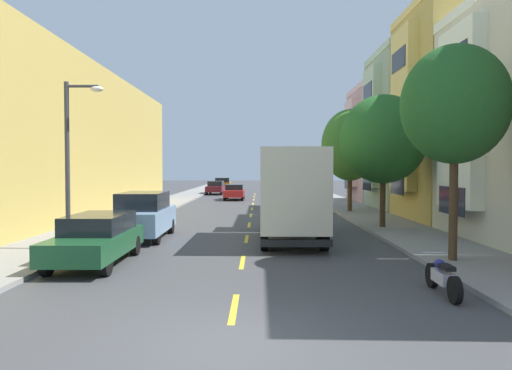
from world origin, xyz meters
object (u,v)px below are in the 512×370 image
Objects in this scene: street_tree_nearest at (455,105)px; parked_sedan_black at (294,189)px; parked_pickup_orange at (223,185)px; street_lamp at (72,151)px; moving_red_sedan at (234,192)px; street_tree_third at (350,145)px; parked_hatchback_white at (310,197)px; parked_suv_sky at (143,215)px; delivery_box_truck at (291,190)px; street_tree_second at (383,139)px; parked_wagon_burgundy at (216,187)px; parked_motorcycle at (443,277)px; parked_wagon_forest at (97,238)px.

street_tree_nearest is 38.03m from parked_sedan_black.
street_lamp is at bearing -92.11° from parked_pickup_orange.
parked_pickup_orange is 17.87m from moving_red_sedan.
parked_pickup_orange is at bearing 108.74° from street_tree_third.
parked_sedan_black is at bearing 90.39° from parked_hatchback_white.
street_tree_third is (0.00, 16.79, -0.40)m from street_tree_nearest.
delivery_box_truck is at bearing -3.43° from parked_suv_sky.
street_tree_nearest is 31.75m from moving_red_sedan.
parked_suv_sky is (-10.69, 5.37, -3.84)m from street_tree_nearest.
parked_suv_sky is at bearing -164.20° from street_tree_second.
street_tree_third is 33.27m from parked_pickup_orange.
street_tree_nearest reaches higher than street_tree_second.
moving_red_sedan is (-8.20, 22.01, -3.55)m from street_tree_second.
street_tree_second reaches higher than parked_wagon_burgundy.
parked_sedan_black is 0.95× the size of parked_wagon_burgundy.
parked_hatchback_white is 1.97× the size of parked_motorcycle.
moving_red_sedan is at bearing 126.63° from parked_hatchback_white.
parked_suv_sky reaches higher than parked_hatchback_white.
street_tree_second is 1.17× the size of parked_pickup_orange.
street_tree_second is 13.90m from street_lamp.
parked_suv_sky is (1.63, 3.35, -2.55)m from street_lamp.
street_tree_second is at bearing 36.38° from delivery_box_truck.
parked_wagon_burgundy is 39.92m from parked_wagon_forest.
parked_pickup_orange reaches higher than parked_wagon_burgundy.
street_tree_second is 29.65m from parked_sedan_black.
street_tree_third is at bearing -58.94° from moving_red_sedan.
moving_red_sedan is (-8.20, 30.40, -4.08)m from street_tree_nearest.
delivery_box_truck is 1.49× the size of parked_pickup_orange.
street_tree_second is 0.95× the size of street_tree_third.
parked_motorcycle is (9.20, -3.60, -0.39)m from parked_wagon_forest.
parked_pickup_orange is at bearing 99.86° from parked_motorcycle.
parked_motorcycle is (8.97, -51.66, -0.42)m from parked_pickup_orange.
moving_red_sedan is at bearing 84.31° from parked_suv_sky.
parked_pickup_orange is at bearing 104.98° from street_tree_second.
parked_hatchback_white is at bearing 62.57° from parked_suv_sky.
parked_motorcycle is at bearing -78.11° from parked_wagon_burgundy.
street_lamp is 1.42× the size of parked_hatchback_white.
moving_red_sedan is at bearing -74.72° from parked_wagon_burgundy.
parked_pickup_orange is 1.18× the size of parked_sedan_black.
street_tree_third reaches higher than delivery_box_truck.
parked_wagon_forest is (-10.85, -8.35, -3.50)m from street_tree_second.
parked_wagon_burgundy is 2.31× the size of parked_motorcycle.
parked_hatchback_white is 0.86× the size of parked_wagon_forest.
parked_hatchback_white is 10.36m from moving_red_sedan.
parked_pickup_orange is 48.06m from parked_wagon_forest.
delivery_box_truck reaches higher than moving_red_sedan.
parked_pickup_orange is at bearing 108.31° from parked_hatchback_white.
street_tree_nearest is 3.16× the size of parked_motorcycle.
parked_wagon_burgundy is (-10.81, 39.97, -4.02)m from street_tree_nearest.
delivery_box_truck is 17.32m from parked_hatchback_white.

